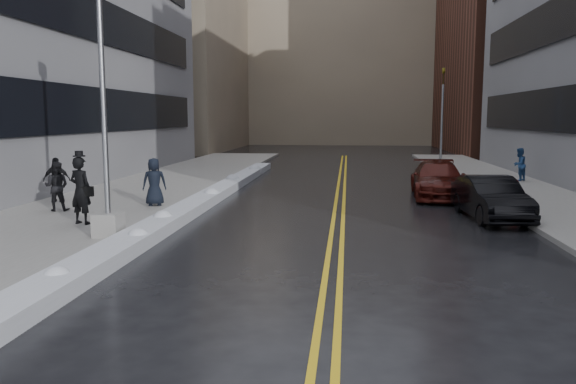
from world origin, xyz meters
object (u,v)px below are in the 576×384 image
(traffic_signal, at_px, (442,113))
(fire_hydrant, at_px, (515,188))
(pedestrian_c, at_px, (154,182))
(pedestrian_d, at_px, (57,180))
(pedestrian_east, at_px, (519,165))
(car_black, at_px, (491,198))
(car_maroon, at_px, (438,180))
(pedestrian_b, at_px, (57,186))
(lamppost, at_px, (105,143))
(pedestrian_fedora, at_px, (81,191))

(traffic_signal, bearing_deg, fire_hydrant, -87.95)
(pedestrian_c, xyz_separation_m, pedestrian_d, (-3.75, 0.41, -0.02))
(pedestrian_east, height_order, car_black, pedestrian_east)
(traffic_signal, distance_m, car_maroon, 13.34)
(car_black, bearing_deg, traffic_signal, 80.83)
(pedestrian_b, bearing_deg, lamppost, 123.71)
(pedestrian_c, bearing_deg, car_maroon, -177.76)
(pedestrian_fedora, bearing_deg, car_black, -150.14)
(pedestrian_fedora, bearing_deg, pedestrian_b, -31.73)
(pedestrian_d, bearing_deg, lamppost, 116.21)
(lamppost, height_order, pedestrian_b, lamppost)
(lamppost, xyz_separation_m, pedestrian_d, (-4.28, 5.41, -1.58))
(pedestrian_east, height_order, car_maroon, pedestrian_east)
(fire_hydrant, xyz_separation_m, pedestrian_east, (1.92, 6.15, 0.38))
(lamppost, bearing_deg, car_black, 22.35)
(fire_hydrant, height_order, pedestrian_fedora, pedestrian_fedora)
(fire_hydrant, xyz_separation_m, pedestrian_b, (-15.61, -4.41, 0.40))
(pedestrian_east, bearing_deg, car_maroon, 4.01)
(traffic_signal, xyz_separation_m, pedestrian_fedora, (-13.25, -20.49, -2.29))
(pedestrian_c, height_order, pedestrian_d, pedestrian_c)
(lamppost, relative_size, pedestrian_fedora, 3.95)
(car_maroon, bearing_deg, pedestrian_east, 51.38)
(lamppost, distance_m, pedestrian_b, 5.14)
(traffic_signal, xyz_separation_m, pedestrian_c, (-12.33, -17.00, -2.43))
(pedestrian_fedora, bearing_deg, pedestrian_d, -37.46)
(pedestrian_c, bearing_deg, pedestrian_fedora, 55.43)
(pedestrian_d, xyz_separation_m, car_black, (14.81, -1.08, -0.28))
(pedestrian_b, xyz_separation_m, pedestrian_east, (17.53, 10.56, -0.02))
(car_black, bearing_deg, fire_hydrant, 59.17)
(traffic_signal, bearing_deg, pedestrian_east, -72.88)
(traffic_signal, relative_size, pedestrian_fedora, 3.11)
(car_black, bearing_deg, car_maroon, 95.31)
(fire_hydrant, height_order, pedestrian_b, pedestrian_b)
(pedestrian_d, height_order, car_maroon, pedestrian_d)
(lamppost, xyz_separation_m, traffic_signal, (11.80, 22.00, 0.87))
(pedestrian_fedora, height_order, car_maroon, pedestrian_fedora)
(fire_hydrant, distance_m, car_black, 4.08)
(pedestrian_b, height_order, car_maroon, pedestrian_b)
(pedestrian_d, bearing_deg, car_black, 163.68)
(car_black, bearing_deg, pedestrian_fedora, -171.80)
(traffic_signal, bearing_deg, lamppost, -118.21)
(pedestrian_fedora, height_order, pedestrian_c, pedestrian_fedora)
(car_black, distance_m, car_maroon, 4.86)
(pedestrian_c, bearing_deg, pedestrian_b, 7.05)
(pedestrian_fedora, bearing_deg, car_maroon, -128.99)
(pedestrian_c, bearing_deg, car_black, 156.78)
(pedestrian_d, xyz_separation_m, pedestrian_east, (18.50, 8.75, -0.02))
(lamppost, relative_size, pedestrian_d, 4.77)
(lamppost, bearing_deg, pedestrian_b, 132.64)
(fire_hydrant, height_order, pedestrian_east, pedestrian_east)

